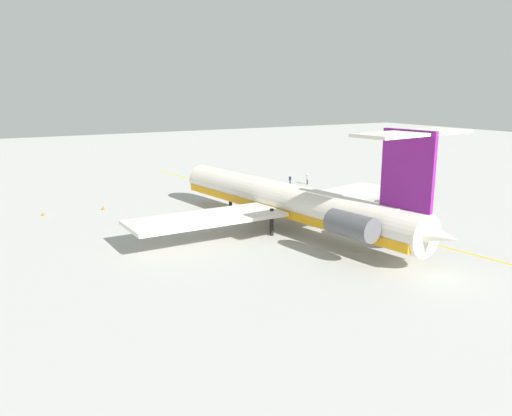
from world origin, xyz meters
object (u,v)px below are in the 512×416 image
object	(u,v)px
main_jetliner	(293,202)
ground_crew_near_nose	(307,178)
safety_cone_nose	(43,214)
safety_cone_tail	(103,208)
ground_crew_near_tail	(290,179)

from	to	relation	value
main_jetliner	ground_crew_near_nose	xyz separation A→B (m)	(22.90, -18.42, -2.21)
safety_cone_nose	safety_cone_tail	xyz separation A→B (m)	(-0.45, -7.38, 0.00)
ground_crew_near_nose	safety_cone_nose	bearing A→B (deg)	95.96
ground_crew_near_tail	safety_cone_nose	xyz separation A→B (m)	(-1.91, 38.66, -0.83)
ground_crew_near_nose	ground_crew_near_tail	distance (m)	3.14
main_jetliner	ground_crew_near_tail	world-z (taller)	main_jetliner
main_jetliner	safety_cone_nose	world-z (taller)	main_jetliner
main_jetliner	safety_cone_tail	xyz separation A→B (m)	(21.14, 15.95, -3.05)
ground_crew_near_tail	safety_cone_nose	bearing A→B (deg)	-79.54
main_jetliner	ground_crew_near_nose	size ratio (longest dim) A/B	23.79
safety_cone_tail	main_jetliner	bearing A→B (deg)	-142.97
safety_cone_nose	main_jetliner	bearing A→B (deg)	-132.77
ground_crew_near_nose	ground_crew_near_tail	size ratio (longest dim) A/B	1.01
ground_crew_near_tail	safety_cone_tail	size ratio (longest dim) A/B	3.18
main_jetliner	ground_crew_near_tail	distance (m)	28.14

